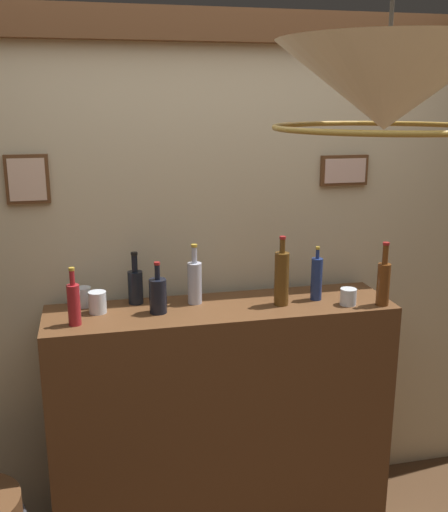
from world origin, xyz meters
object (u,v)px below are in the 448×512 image
object	(u,v)px
liquor_bottle_whiskey	(158,295)
glass_tumbler_shot	(84,297)
liquor_bottle_sherry	(74,303)
pendant_lamp	(387,88)
glass_tumbler_rocks	(98,302)
liquor_bottle_scotch	(195,281)
liquor_bottle_vermouth	(282,277)
liquor_bottle_amaro	(135,285)
liquor_bottle_mezcal	(383,282)
liquor_bottle_vodka	(317,278)
glass_tumbler_highball	(348,297)

from	to	relation	value
liquor_bottle_whiskey	glass_tumbler_shot	world-z (taller)	liquor_bottle_whiskey
liquor_bottle_sherry	pendant_lamp	world-z (taller)	pendant_lamp
glass_tumbler_shot	glass_tumbler_rocks	bearing A→B (deg)	-58.52
liquor_bottle_sherry	glass_tumbler_rocks	xyz separation A→B (m)	(0.10, 0.13, -0.05)
liquor_bottle_whiskey	liquor_bottle_scotch	bearing A→B (deg)	26.59
liquor_bottle_vermouth	pendant_lamp	xyz separation A→B (m)	(-0.01, -0.89, 0.81)
liquor_bottle_amaro	glass_tumbler_rocks	xyz separation A→B (m)	(-0.17, -0.09, -0.04)
liquor_bottle_amaro	glass_tumbler_shot	bearing A→B (deg)	177.73
glass_tumbler_rocks	liquor_bottle_mezcal	bearing A→B (deg)	-8.39
liquor_bottle_whiskey	liquor_bottle_mezcal	size ratio (longest dim) A/B	0.78
liquor_bottle_vodka	liquor_bottle_mezcal	xyz separation A→B (m)	(0.27, -0.14, 0.01)
liquor_bottle_vermouth	glass_tumbler_highball	world-z (taller)	liquor_bottle_vermouth
liquor_bottle_vodka	liquor_bottle_vermouth	size ratio (longest dim) A/B	0.79
liquor_bottle_vermouth	liquor_bottle_whiskey	bearing A→B (deg)	177.97
glass_tumbler_shot	pendant_lamp	distance (m)	1.64
liquor_bottle_sherry	liquor_bottle_scotch	world-z (taller)	liquor_bottle_scotch
liquor_bottle_vermouth	liquor_bottle_amaro	size ratio (longest dim) A/B	1.32
liquor_bottle_vodka	liquor_bottle_mezcal	size ratio (longest dim) A/B	0.87
liquor_bottle_scotch	glass_tumbler_rocks	size ratio (longest dim) A/B	2.91
liquor_bottle_sherry	glass_tumbler_highball	xyz separation A→B (m)	(1.21, -0.02, -0.06)
liquor_bottle_vodka	pendant_lamp	xyz separation A→B (m)	(-0.20, -0.93, 0.84)
glass_tumbler_highball	liquor_bottle_amaro	bearing A→B (deg)	165.90
glass_tumbler_rocks	glass_tumbler_highball	world-z (taller)	glass_tumbler_rocks
liquor_bottle_vodka	liquor_bottle_sherry	xyz separation A→B (m)	(-1.10, -0.08, -0.01)
glass_tumbler_highball	pendant_lamp	size ratio (longest dim) A/B	0.11
pendant_lamp	liquor_bottle_mezcal	bearing A→B (deg)	59.58
liquor_bottle_mezcal	glass_tumbler_rocks	xyz separation A→B (m)	(-1.27, 0.19, -0.06)
liquor_bottle_vodka	glass_tumbler_highball	size ratio (longest dim) A/B	3.35
liquor_bottle_sherry	glass_tumbler_rocks	distance (m)	0.17
pendant_lamp	liquor_bottle_amaro	bearing A→B (deg)	120.77
liquor_bottle_whiskey	liquor_bottle_vermouth	distance (m)	0.56
liquor_bottle_vodka	liquor_bottle_mezcal	bearing A→B (deg)	-27.90
liquor_bottle_mezcal	glass_tumbler_highball	bearing A→B (deg)	165.70
liquor_bottle_sherry	liquor_bottle_mezcal	size ratio (longest dim) A/B	0.84
liquor_bottle_vodka	liquor_bottle_vermouth	bearing A→B (deg)	-169.61
liquor_bottle_whiskey	liquor_bottle_amaro	xyz separation A→B (m)	(-0.09, 0.15, 0.00)
liquor_bottle_mezcal	pendant_lamp	distance (m)	1.23
liquor_bottle_sherry	glass_tumbler_shot	world-z (taller)	liquor_bottle_sherry
liquor_bottle_scotch	liquor_bottle_amaro	world-z (taller)	liquor_bottle_scotch
glass_tumbler_rocks	glass_tumbler_highball	bearing A→B (deg)	-7.58
liquor_bottle_mezcal	liquor_bottle_vermouth	bearing A→B (deg)	166.52
liquor_bottle_vermouth	glass_tumbler_shot	distance (m)	0.90
liquor_bottle_amaro	glass_tumbler_shot	distance (m)	0.24
liquor_bottle_vermouth	glass_tumbler_highball	bearing A→B (deg)	-13.06
liquor_bottle_vodka	glass_tumbler_highball	xyz separation A→B (m)	(0.12, -0.10, -0.06)
liquor_bottle_vermouth	glass_tumbler_rocks	size ratio (longest dim) A/B	3.34
liquor_bottle_scotch	glass_tumbler_highball	distance (m)	0.70
liquor_bottle_scotch	pendant_lamp	distance (m)	1.35
liquor_bottle_vodka	glass_tumbler_rocks	world-z (taller)	liquor_bottle_vodka
liquor_bottle_whiskey	pendant_lamp	xyz separation A→B (m)	(0.55, -0.91, 0.86)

